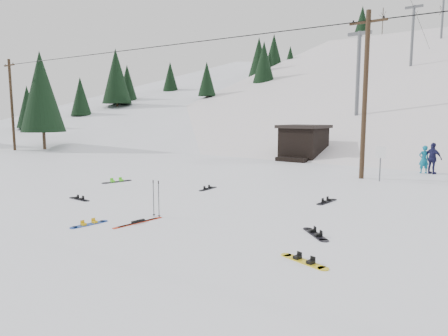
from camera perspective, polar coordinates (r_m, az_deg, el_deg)
The scene contains 22 objects.
ground at distance 12.75m, azimuth -11.23°, elevation -8.39°, with size 200.00×200.00×0.00m, color white.
ski_slope at distance 65.58m, azimuth 28.44°, elevation -7.10°, with size 60.00×75.00×45.00m, color white.
ridge_left at distance 73.48m, azimuth -1.45°, elevation -3.90°, with size 34.00×85.00×38.00m, color white.
treeline_left at distance 64.75m, azimuth -4.55°, elevation 4.36°, with size 20.00×64.00×10.00m, color black, non-canonical shape.
utility_pole at distance 23.25m, azimuth 19.50°, elevation 10.06°, with size 2.00×0.26×9.00m.
utility_pole_left at distance 45.47m, azimuth -28.06°, elevation 8.13°, with size 2.00×0.26×9.00m.
trail_sign at distance 22.60m, azimuth 21.45°, elevation 1.41°, with size 0.50×0.09×1.85m.
lift_hut at distance 32.38m, azimuth 11.25°, elevation 3.61°, with size 3.40×4.10×2.75m.
lift_tower_near at distance 40.54m, azimuth 18.64°, elevation 13.31°, with size 2.20×0.36×8.00m.
lift_tower_mid at distance 60.54m, azimuth 25.35°, elevation 17.13°, with size 2.20×0.36×8.00m.
lift_tower_far at distance 81.07m, azimuth 28.80°, elevation 18.95°, with size 2.20×0.36×8.00m.
hero_snowboard at distance 13.57m, azimuth -18.72°, elevation -7.57°, with size 0.33×1.29×0.09m.
hero_skis at distance 13.34m, azimuth -12.17°, elevation -7.57°, with size 0.26×1.87×0.10m.
ski_poles at distance 13.86m, azimuth -9.68°, elevation -4.29°, with size 0.35×0.09×1.28m.
board_scatter_a at distance 17.69m, azimuth -19.99°, elevation -4.17°, with size 1.30×0.26×0.09m.
board_scatter_b at distance 18.97m, azimuth -2.30°, elevation -2.96°, with size 0.34×1.32×0.09m.
board_scatter_c at distance 21.73m, azimuth -15.05°, elevation -1.86°, with size 0.57×1.66×0.12m.
board_scatter_d at distance 12.10m, azimuth 12.92°, elevation -9.17°, with size 1.15×1.06×0.10m.
board_scatter_e at distance 9.92m, azimuth 11.34°, elevation -12.89°, with size 1.36×0.54×0.10m.
board_scatter_f at distance 16.64m, azimuth 14.48°, elevation -4.66°, with size 0.34×1.47×0.10m.
skier_teal at distance 26.98m, azimuth 26.65°, elevation 1.11°, with size 0.62×0.40×1.69m, color #0D6A89.
skier_navy at distance 26.83m, azimuth 27.66°, elevation 1.23°, with size 1.10×0.46×1.88m, color #1C1C46.
Camera 1 is at (9.26, -8.06, 3.45)m, focal length 32.00 mm.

